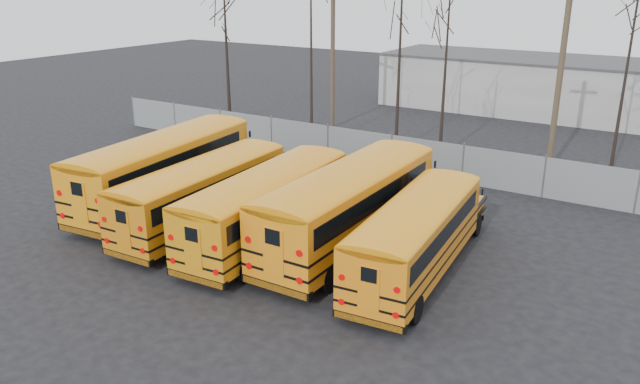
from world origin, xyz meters
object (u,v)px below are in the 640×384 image
Objects in this scene: bus_b at (206,188)px; utility_pole_right at (560,75)px; bus_e at (419,231)px; bus_a at (167,163)px; bus_c at (270,200)px; bus_d at (353,200)px; utility_pole_left at (333,58)px.

bus_b is 1.04× the size of utility_pole_right.
bus_e is 15.57m from utility_pole_right.
bus_a reaches higher than bus_e.
bus_c is 1.06× the size of bus_e.
bus_d is 20.24m from utility_pole_left.
utility_pole_left is (-14.19, 17.61, 3.09)m from bus_e.
utility_pole_right reaches higher than bus_d.
bus_d is at bearing -4.07° from bus_a.
bus_c is at bearing 179.12° from bus_e.
bus_e is at bearing 0.55° from bus_c.
utility_pole_left is at bearing 123.65° from bus_e.
bus_e is at bearing -29.40° from utility_pole_left.
bus_e is (6.06, 0.46, -0.10)m from bus_c.
bus_a is at bearing 157.97° from bus_b.
bus_a is at bearing 172.10° from bus_e.
bus_a reaches higher than bus_b.
utility_pole_right is at bearing 81.04° from bus_e.
bus_a is at bearing -134.80° from utility_pole_right.
bus_a is 1.03× the size of bus_d.
utility_pole_left is 15.39m from utility_pole_right.
utility_pole_left reaches higher than bus_d.
utility_pole_right is (10.24, 15.76, 3.47)m from bus_b.
bus_b is 0.97× the size of bus_c.
utility_pole_right reaches higher than bus_e.
bus_d is 3.27m from bus_e.
bus_a is 1.19× the size of utility_pole_right.
utility_pole_right is at bearing 12.48° from utility_pole_left.
bus_b is 0.89× the size of bus_d.
bus_d is (2.92, 1.34, 0.17)m from bus_c.
bus_b is at bearing -53.10° from utility_pole_left.
bus_d is 1.15× the size of bus_e.
utility_pole_left is at bearing 169.22° from utility_pole_right.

